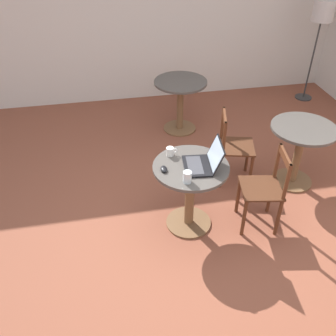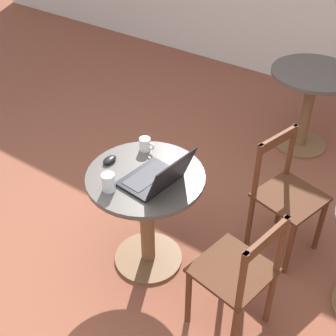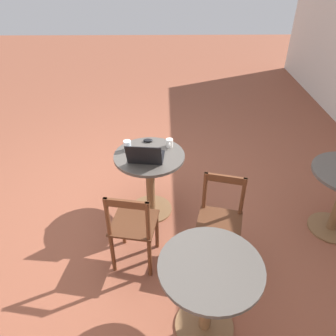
{
  "view_description": "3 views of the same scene",
  "coord_description": "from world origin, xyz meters",
  "px_view_note": "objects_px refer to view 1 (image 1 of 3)",
  "views": [
    {
      "loc": [
        -0.53,
        -2.44,
        2.73
      ],
      "look_at": [
        -0.01,
        0.3,
        0.66
      ],
      "focal_mm": 40.0,
      "sensor_mm": 36.0,
      "label": 1
    },
    {
      "loc": [
        1.52,
        -1.46,
        2.43
      ],
      "look_at": [
        0.24,
        0.38,
        0.69
      ],
      "focal_mm": 50.0,
      "sensor_mm": 36.0,
      "label": 2
    },
    {
      "loc": [
        2.92,
        0.36,
        2.46
      ],
      "look_at": [
        0.26,
        0.4,
        0.61
      ],
      "focal_mm": 35.0,
      "sensor_mm": 36.0,
      "label": 3
    }
  ],
  "objects_px": {
    "cafe_table_far": "(180,96)",
    "chair_mid_left": "(233,148)",
    "chair_near_right": "(265,189)",
    "mouse": "(164,169)",
    "cafe_table_mid": "(300,144)",
    "laptop": "(203,162)",
    "drinking_glass": "(187,177)",
    "cafe_table_near": "(190,184)",
    "floor_lamp": "(322,16)",
    "mug": "(170,152)"
  },
  "relations": [
    {
      "from": "chair_near_right",
      "to": "cafe_table_mid",
      "type": "bearing_deg",
      "value": 41.82
    },
    {
      "from": "cafe_table_mid",
      "to": "mouse",
      "type": "relative_size",
      "value": 7.24
    },
    {
      "from": "cafe_table_far",
      "to": "drinking_glass",
      "type": "height_order",
      "value": "drinking_glass"
    },
    {
      "from": "chair_near_right",
      "to": "floor_lamp",
      "type": "bearing_deg",
      "value": 54.86
    },
    {
      "from": "floor_lamp",
      "to": "mouse",
      "type": "distance_m",
      "value": 3.77
    },
    {
      "from": "cafe_table_mid",
      "to": "chair_near_right",
      "type": "bearing_deg",
      "value": -138.18
    },
    {
      "from": "cafe_table_near",
      "to": "cafe_table_mid",
      "type": "bearing_deg",
      "value": 18.39
    },
    {
      "from": "cafe_table_mid",
      "to": "cafe_table_near",
      "type": "bearing_deg",
      "value": -161.61
    },
    {
      "from": "cafe_table_mid",
      "to": "chair_mid_left",
      "type": "distance_m",
      "value": 0.73
    },
    {
      "from": "cafe_table_near",
      "to": "chair_mid_left",
      "type": "xyz_separation_m",
      "value": [
        0.65,
        0.63,
        -0.08
      ]
    },
    {
      "from": "cafe_table_mid",
      "to": "laptop",
      "type": "height_order",
      "value": "laptop"
    },
    {
      "from": "cafe_table_near",
      "to": "drinking_glass",
      "type": "height_order",
      "value": "drinking_glass"
    },
    {
      "from": "mouse",
      "to": "laptop",
      "type": "bearing_deg",
      "value": -0.99
    },
    {
      "from": "cafe_table_mid",
      "to": "laptop",
      "type": "distance_m",
      "value": 1.36
    },
    {
      "from": "cafe_table_near",
      "to": "cafe_table_mid",
      "type": "xyz_separation_m",
      "value": [
        1.35,
        0.45,
        0.0
      ]
    },
    {
      "from": "mouse",
      "to": "drinking_glass",
      "type": "height_order",
      "value": "drinking_glass"
    },
    {
      "from": "chair_near_right",
      "to": "drinking_glass",
      "type": "bearing_deg",
      "value": -173.15
    },
    {
      "from": "floor_lamp",
      "to": "mug",
      "type": "relative_size",
      "value": 14.11
    },
    {
      "from": "drinking_glass",
      "to": "chair_near_right",
      "type": "bearing_deg",
      "value": 6.85
    },
    {
      "from": "chair_near_right",
      "to": "laptop",
      "type": "bearing_deg",
      "value": 170.93
    },
    {
      "from": "mug",
      "to": "drinking_glass",
      "type": "xyz_separation_m",
      "value": [
        0.06,
        -0.42,
        0.01
      ]
    },
    {
      "from": "cafe_table_near",
      "to": "laptop",
      "type": "height_order",
      "value": "laptop"
    },
    {
      "from": "cafe_table_near",
      "to": "cafe_table_far",
      "type": "relative_size",
      "value": 1.0
    },
    {
      "from": "chair_near_right",
      "to": "floor_lamp",
      "type": "height_order",
      "value": "floor_lamp"
    },
    {
      "from": "cafe_table_far",
      "to": "floor_lamp",
      "type": "xyz_separation_m",
      "value": [
        2.21,
        0.59,
        0.78
      ]
    },
    {
      "from": "cafe_table_mid",
      "to": "drinking_glass",
      "type": "xyz_separation_m",
      "value": [
        -1.44,
        -0.67,
        0.27
      ]
    },
    {
      "from": "chair_near_right",
      "to": "mouse",
      "type": "distance_m",
      "value": 1.01
    },
    {
      "from": "laptop",
      "to": "drinking_glass",
      "type": "distance_m",
      "value": 0.27
    },
    {
      "from": "cafe_table_far",
      "to": "chair_mid_left",
      "type": "height_order",
      "value": "chair_mid_left"
    },
    {
      "from": "mouse",
      "to": "chair_near_right",
      "type": "bearing_deg",
      "value": -6.1
    },
    {
      "from": "chair_mid_left",
      "to": "mug",
      "type": "bearing_deg",
      "value": -151.85
    },
    {
      "from": "floor_lamp",
      "to": "laptop",
      "type": "bearing_deg",
      "value": -134.28
    },
    {
      "from": "floor_lamp",
      "to": "chair_near_right",
      "type": "bearing_deg",
      "value": -125.14
    },
    {
      "from": "chair_near_right",
      "to": "chair_mid_left",
      "type": "height_order",
      "value": "same"
    },
    {
      "from": "cafe_table_near",
      "to": "drinking_glass",
      "type": "relative_size",
      "value": 6.76
    },
    {
      "from": "chair_near_right",
      "to": "mug",
      "type": "distance_m",
      "value": 0.98
    },
    {
      "from": "cafe_table_far",
      "to": "floor_lamp",
      "type": "height_order",
      "value": "floor_lamp"
    },
    {
      "from": "cafe_table_near",
      "to": "mouse",
      "type": "relative_size",
      "value": 7.24
    },
    {
      "from": "floor_lamp",
      "to": "mouse",
      "type": "bearing_deg",
      "value": -138.27
    },
    {
      "from": "floor_lamp",
      "to": "drinking_glass",
      "type": "distance_m",
      "value": 3.78
    },
    {
      "from": "floor_lamp",
      "to": "drinking_glass",
      "type": "relative_size",
      "value": 14.16
    },
    {
      "from": "cafe_table_far",
      "to": "chair_mid_left",
      "type": "relative_size",
      "value": 0.86
    },
    {
      "from": "chair_near_right",
      "to": "drinking_glass",
      "type": "xyz_separation_m",
      "value": [
        -0.8,
        -0.1,
        0.34
      ]
    },
    {
      "from": "cafe_table_far",
      "to": "chair_near_right",
      "type": "bearing_deg",
      "value": -78.87
    },
    {
      "from": "cafe_table_mid",
      "to": "cafe_table_far",
      "type": "xyz_separation_m",
      "value": [
        -1.03,
        1.42,
        0.0
      ]
    },
    {
      "from": "floor_lamp",
      "to": "cafe_table_mid",
      "type": "bearing_deg",
      "value": -120.37
    },
    {
      "from": "chair_near_right",
      "to": "chair_mid_left",
      "type": "relative_size",
      "value": 1.0
    },
    {
      "from": "cafe_table_far",
      "to": "chair_mid_left",
      "type": "xyz_separation_m",
      "value": [
        0.33,
        -1.24,
        -0.08
      ]
    },
    {
      "from": "chair_mid_left",
      "to": "cafe_table_near",
      "type": "bearing_deg",
      "value": -135.7
    },
    {
      "from": "cafe_table_mid",
      "to": "chair_near_right",
      "type": "relative_size",
      "value": 0.86
    }
  ]
}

